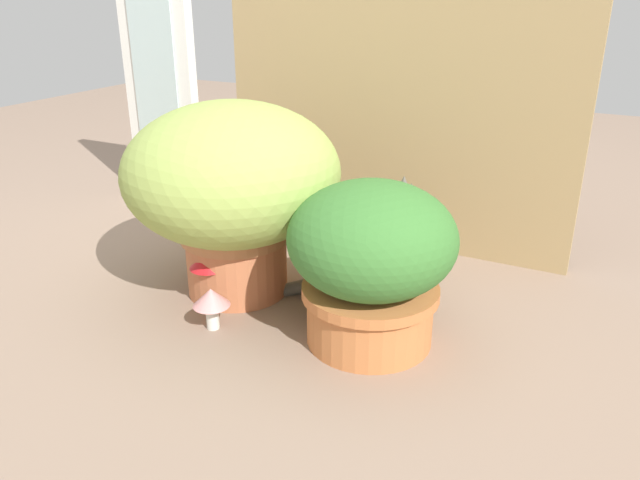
{
  "coord_description": "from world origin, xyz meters",
  "views": [
    {
      "loc": [
        0.65,
        -1.17,
        0.75
      ],
      "look_at": [
        0.02,
        0.04,
        0.18
      ],
      "focal_mm": 35.0,
      "sensor_mm": 36.0,
      "label": 1
    }
  ],
  "objects_px": {
    "grass_planter": "(233,183)",
    "mushroom_ornament_red": "(208,264)",
    "leafy_planter": "(371,259)",
    "cat": "(368,252)",
    "mushroom_ornament_pink": "(211,300)"
  },
  "relations": [
    {
      "from": "leafy_planter",
      "to": "cat",
      "type": "height_order",
      "value": "leafy_planter"
    },
    {
      "from": "grass_planter",
      "to": "mushroom_ornament_red",
      "type": "distance_m",
      "value": 0.21
    },
    {
      "from": "mushroom_ornament_pink",
      "to": "mushroom_ornament_red",
      "type": "xyz_separation_m",
      "value": [
        -0.07,
        0.09,
        0.04
      ]
    },
    {
      "from": "grass_planter",
      "to": "mushroom_ornament_pink",
      "type": "distance_m",
      "value": 0.3
    },
    {
      "from": "grass_planter",
      "to": "mushroom_ornament_red",
      "type": "bearing_deg",
      "value": -97.66
    },
    {
      "from": "leafy_planter",
      "to": "mushroom_ornament_pink",
      "type": "distance_m",
      "value": 0.38
    },
    {
      "from": "cat",
      "to": "mushroom_ornament_red",
      "type": "xyz_separation_m",
      "value": [
        -0.32,
        -0.23,
        -0.01
      ]
    },
    {
      "from": "grass_planter",
      "to": "mushroom_ornament_red",
      "type": "xyz_separation_m",
      "value": [
        -0.01,
        -0.1,
        -0.18
      ]
    },
    {
      "from": "grass_planter",
      "to": "mushroom_ornament_pink",
      "type": "bearing_deg",
      "value": -73.18
    },
    {
      "from": "grass_planter",
      "to": "leafy_planter",
      "type": "bearing_deg",
      "value": -10.06
    },
    {
      "from": "leafy_planter",
      "to": "mushroom_ornament_red",
      "type": "xyz_separation_m",
      "value": [
        -0.41,
        -0.03,
        -0.09
      ]
    },
    {
      "from": "cat",
      "to": "mushroom_ornament_pink",
      "type": "xyz_separation_m",
      "value": [
        -0.25,
        -0.32,
        -0.05
      ]
    },
    {
      "from": "leafy_planter",
      "to": "mushroom_ornament_red",
      "type": "bearing_deg",
      "value": -175.9
    },
    {
      "from": "mushroom_ornament_red",
      "to": "mushroom_ornament_pink",
      "type": "bearing_deg",
      "value": -51.57
    },
    {
      "from": "leafy_planter",
      "to": "cat",
      "type": "bearing_deg",
      "value": 114.38
    }
  ]
}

